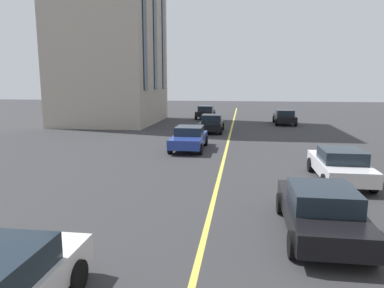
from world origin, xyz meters
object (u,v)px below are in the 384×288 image
(car_blue_oncoming, at_px, (189,138))
(car_black_far, at_px, (205,112))
(car_black_parked_b, at_px, (321,210))
(car_white_parked_a, at_px, (340,165))
(car_black_mid, at_px, (212,123))
(car_black_trailing, at_px, (285,117))

(car_blue_oncoming, bearing_deg, car_black_far, 2.87)
(car_blue_oncoming, relative_size, car_black_parked_b, 1.00)
(car_white_parked_a, height_order, car_black_parked_b, same)
(car_white_parked_a, distance_m, car_black_parked_b, 5.85)
(car_blue_oncoming, distance_m, car_black_parked_b, 12.79)
(car_black_mid, bearing_deg, car_black_parked_b, -166.72)
(car_white_parked_a, relative_size, car_blue_oncoming, 1.00)
(car_black_mid, height_order, car_black_trailing, car_black_mid)
(car_blue_oncoming, height_order, car_black_parked_b, same)
(car_black_parked_b, bearing_deg, car_white_parked_a, -18.72)
(car_black_far, distance_m, car_white_parked_a, 25.93)
(car_black_far, distance_m, car_blue_oncoming, 18.54)
(car_black_far, height_order, car_black_parked_b, same)
(car_black_far, bearing_deg, car_white_parked_a, -161.90)
(car_black_mid, bearing_deg, car_white_parked_a, -154.97)
(car_black_parked_b, bearing_deg, car_black_trailing, -4.18)
(car_black_parked_b, bearing_deg, car_blue_oncoming, 24.24)
(car_black_far, bearing_deg, car_black_mid, -171.53)
(car_blue_oncoming, xyz_separation_m, car_black_parked_b, (-11.67, -5.25, 0.00))
(car_black_parked_b, height_order, car_black_trailing, same)
(car_black_far, bearing_deg, car_black_trailing, -119.17)
(car_black_far, relative_size, car_white_parked_a, 1.00)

